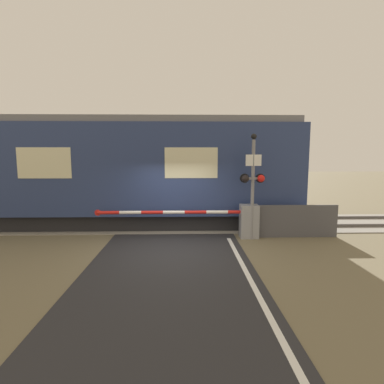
{
  "coord_description": "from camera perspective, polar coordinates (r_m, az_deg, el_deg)",
  "views": [
    {
      "loc": [
        0.36,
        -8.59,
        2.77
      ],
      "look_at": [
        0.62,
        1.75,
        1.47
      ],
      "focal_mm": 28.0,
      "sensor_mm": 36.0,
      "label": 1
    }
  ],
  "objects": [
    {
      "name": "roadside_fence",
      "position": [
        10.64,
        18.76,
        -5.29
      ],
      "size": [
        2.97,
        0.06,
        1.1
      ],
      "color": "#4C4C51",
      "rests_on": "ground_plane"
    },
    {
      "name": "signal_post",
      "position": [
        9.83,
        11.51,
        2.24
      ],
      "size": [
        0.81,
        0.26,
        3.43
      ],
      "color": "gray",
      "rests_on": "ground_plane"
    },
    {
      "name": "ground_plane",
      "position": [
        9.04,
        -3.71,
        -10.73
      ],
      "size": [
        80.0,
        80.0,
        0.0
      ],
      "primitive_type": "plane",
      "color": "#6B6047"
    },
    {
      "name": "train",
      "position": [
        12.72,
        -23.5,
        3.57
      ],
      "size": [
        18.19,
        2.91,
        4.12
      ],
      "color": "black",
      "rests_on": "ground_plane"
    },
    {
      "name": "crossing_barrier",
      "position": [
        10.12,
        8.41,
        -5.23
      ],
      "size": [
        5.41,
        0.44,
        1.12
      ],
      "color": "gray",
      "rests_on": "ground_plane"
    },
    {
      "name": "track_bed",
      "position": [
        12.09,
        -3.11,
        -5.99
      ],
      "size": [
        36.0,
        3.2,
        0.13
      ],
      "color": "gray",
      "rests_on": "ground_plane"
    }
  ]
}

